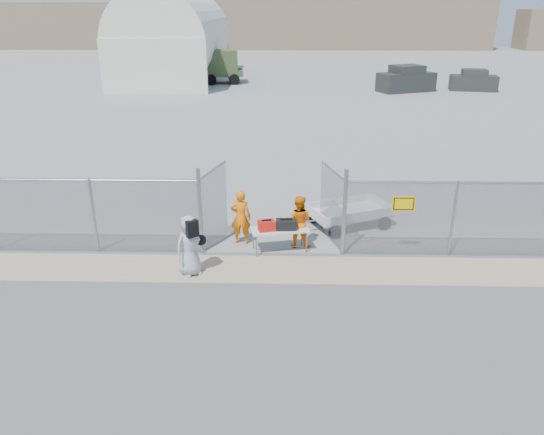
{
  "coord_description": "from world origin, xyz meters",
  "views": [
    {
      "loc": [
        0.34,
        -11.66,
        6.58
      ],
      "look_at": [
        0.0,
        2.0,
        1.1
      ],
      "focal_mm": 35.0,
      "sensor_mm": 36.0,
      "label": 1
    }
  ],
  "objects_px": {
    "security_worker_right": "(299,222)",
    "utility_trailer": "(349,215)",
    "security_worker_left": "(241,217)",
    "visitor": "(190,246)",
    "folding_table": "(280,240)"
  },
  "relations": [
    {
      "from": "security_worker_left",
      "to": "security_worker_right",
      "type": "relative_size",
      "value": 1.06
    },
    {
      "from": "folding_table",
      "to": "security_worker_left",
      "type": "xyz_separation_m",
      "value": [
        -1.14,
        0.51,
        0.48
      ]
    },
    {
      "from": "folding_table",
      "to": "visitor",
      "type": "height_order",
      "value": "visitor"
    },
    {
      "from": "security_worker_left",
      "to": "security_worker_right",
      "type": "xyz_separation_m",
      "value": [
        1.69,
        -0.18,
        -0.04
      ]
    },
    {
      "from": "utility_trailer",
      "to": "folding_table",
      "type": "bearing_deg",
      "value": -163.49
    },
    {
      "from": "security_worker_right",
      "to": "utility_trailer",
      "type": "distance_m",
      "value": 2.31
    },
    {
      "from": "security_worker_right",
      "to": "utility_trailer",
      "type": "xyz_separation_m",
      "value": [
        1.65,
        1.57,
        -0.4
      ]
    },
    {
      "from": "security_worker_right",
      "to": "visitor",
      "type": "height_order",
      "value": "visitor"
    },
    {
      "from": "visitor",
      "to": "security_worker_left",
      "type": "bearing_deg",
      "value": 24.44
    },
    {
      "from": "visitor",
      "to": "utility_trailer",
      "type": "bearing_deg",
      "value": 1.6
    },
    {
      "from": "folding_table",
      "to": "security_worker_right",
      "type": "relative_size",
      "value": 1.03
    },
    {
      "from": "security_worker_right",
      "to": "visitor",
      "type": "relative_size",
      "value": 0.96
    },
    {
      "from": "folding_table",
      "to": "security_worker_right",
      "type": "bearing_deg",
      "value": 19.16
    },
    {
      "from": "security_worker_left",
      "to": "utility_trailer",
      "type": "height_order",
      "value": "security_worker_left"
    },
    {
      "from": "security_worker_left",
      "to": "folding_table",
      "type": "bearing_deg",
      "value": 161.0
    }
  ]
}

